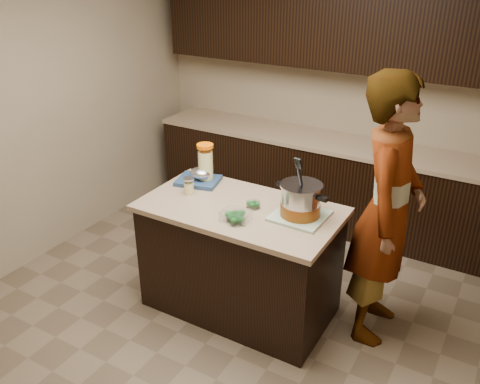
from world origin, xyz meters
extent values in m
plane|color=brown|center=(0.00, 0.00, 0.00)|extent=(4.00, 4.00, 0.00)
cube|color=tan|center=(0.00, 2.00, 1.35)|extent=(4.00, 0.04, 2.70)
cube|color=tan|center=(-2.00, 0.00, 1.35)|extent=(0.04, 4.00, 2.70)
cube|color=black|center=(0.00, 1.70, 0.43)|extent=(3.60, 0.60, 0.86)
cube|color=tan|center=(0.00, 1.70, 0.88)|extent=(3.60, 0.63, 0.04)
cube|color=black|center=(0.00, 1.82, 1.95)|extent=(3.60, 0.35, 0.75)
cube|color=black|center=(0.00, 0.00, 0.43)|extent=(1.40, 0.75, 0.86)
cube|color=tan|center=(0.00, 0.00, 0.88)|extent=(1.46, 0.81, 0.04)
cube|color=#619063|center=(0.44, 0.08, 0.91)|extent=(0.37, 0.37, 0.02)
cylinder|color=#B7B7BC|center=(0.44, 0.08, 1.03)|extent=(0.32, 0.32, 0.22)
cylinder|color=brown|center=(0.44, 0.08, 0.96)|extent=(0.33, 0.33, 0.09)
cylinder|color=#B7B7BC|center=(0.44, 0.08, 1.14)|extent=(0.35, 0.35, 0.01)
cube|color=black|center=(0.27, 0.11, 1.10)|extent=(0.07, 0.05, 0.03)
cube|color=black|center=(0.61, 0.04, 1.10)|extent=(0.07, 0.05, 0.03)
cylinder|color=black|center=(0.44, 0.05, 1.21)|extent=(0.04, 0.12, 0.27)
cylinder|color=#F3EF94|center=(-0.46, 0.24, 1.03)|extent=(0.15, 0.15, 0.26)
cylinder|color=white|center=(-0.46, 0.24, 1.05)|extent=(0.16, 0.16, 0.30)
cylinder|color=#FF6A05|center=(-0.46, 0.24, 1.21)|extent=(0.17, 0.17, 0.02)
cylinder|color=#F3EF94|center=(-0.45, 0.00, 0.94)|extent=(0.08, 0.08, 0.09)
cylinder|color=white|center=(-0.45, 0.00, 0.96)|extent=(0.09, 0.09, 0.12)
cylinder|color=silver|center=(-0.45, 0.00, 1.03)|extent=(0.09, 0.09, 0.02)
cylinder|color=silver|center=(0.09, 0.04, 0.92)|extent=(0.11, 0.11, 0.05)
cylinder|color=silver|center=(0.10, -0.23, 0.93)|extent=(0.14, 0.14, 0.06)
cube|color=silver|center=(0.08, -0.19, 0.94)|extent=(0.20, 0.15, 0.07)
cube|color=navy|center=(-0.51, 0.20, 0.92)|extent=(0.38, 0.33, 0.03)
ellipsoid|color=silver|center=(-0.48, 0.20, 0.98)|extent=(0.17, 0.14, 0.09)
imported|color=gray|center=(0.98, 0.32, 0.97)|extent=(0.51, 0.74, 1.94)
camera|label=1|loc=(1.65, -2.84, 2.59)|focal=38.00mm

